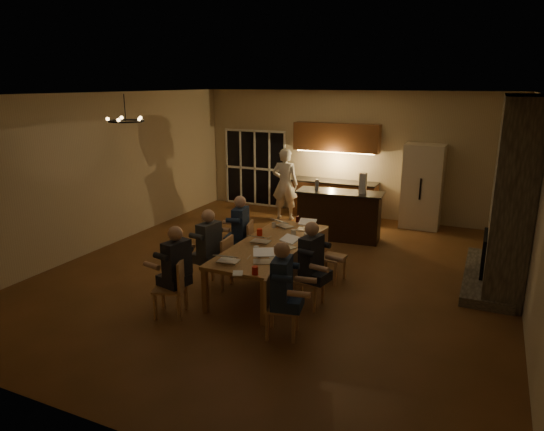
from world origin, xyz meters
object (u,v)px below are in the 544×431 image
at_px(person_right_near, 282,291).
at_px(person_left_far, 241,232).
at_px(can_silver, 259,253).
at_px(bar_bottle, 317,185).
at_px(chair_left_mid, 217,262).
at_px(mug_mid, 294,232).
at_px(dining_table, 272,264).
at_px(chair_left_near, 170,287).
at_px(laptop_a, 228,254).
at_px(laptop_d, 285,241).
at_px(mug_back, 274,225).
at_px(chair_right_mid, 308,279).
at_px(laptop_f, 306,224).
at_px(can_cola, 297,219).
at_px(bar_blender, 363,184).
at_px(redcup_mid, 260,232).
at_px(standing_person, 285,184).
at_px(plate_far, 312,233).
at_px(chair_right_near, 283,306).
at_px(bar_island, 339,215).
at_px(person_left_near, 177,271).
at_px(refrigerator, 422,186).
at_px(person_left_mid, 209,249).
at_px(laptop_b, 264,255).
at_px(laptop_c, 261,235).
at_px(chandelier, 126,121).
at_px(plate_near, 276,258).
at_px(redcup_near, 255,270).
at_px(chair_left_far, 240,245).
at_px(plate_left, 229,259).
at_px(person_right_mid, 311,265).
at_px(mug_front, 256,249).
at_px(laptop_e, 284,221).

distance_m(person_right_near, person_left_far, 2.76).
height_order(can_silver, bar_bottle, bar_bottle).
bearing_deg(chair_left_mid, mug_mid, 132.29).
distance_m(dining_table, chair_left_near, 1.88).
bearing_deg(laptop_a, laptop_d, -125.82).
bearing_deg(mug_back, chair_right_mid, -48.67).
distance_m(laptop_f, can_cola, 0.54).
bearing_deg(bar_blender, chair_left_near, -109.19).
distance_m(chair_right_mid, redcup_mid, 1.54).
xyz_separation_m(chair_left_mid, standing_person, (-0.62, 4.42, 0.46)).
relative_size(plate_far, bar_blender, 0.64).
xyz_separation_m(chair_right_near, mug_mid, (-0.70, 2.12, 0.36)).
bearing_deg(bar_island, chair_right_near, -87.91).
bearing_deg(person_left_near, bar_blender, 172.35).
bearing_deg(chair_right_mid, bar_bottle, 18.89).
xyz_separation_m(refrigerator, person_left_mid, (-2.71, -5.22, -0.31)).
height_order(bar_island, chair_right_near, bar_island).
xyz_separation_m(laptop_b, bar_bottle, (-0.47, 3.74, 0.34)).
height_order(dining_table, laptop_c, laptop_c).
bearing_deg(mug_back, chair_left_mid, -109.97).
height_order(person_left_mid, plate_far, person_left_mid).
distance_m(chandelier, mug_back, 3.21).
relative_size(chair_left_mid, person_left_mid, 0.64).
bearing_deg(laptop_d, laptop_a, -96.96).
distance_m(person_right_near, bar_blender, 4.59).
bearing_deg(plate_near, laptop_a, -145.00).
bearing_deg(mug_mid, redcup_near, -84.43).
relative_size(dining_table, laptop_a, 8.83).
bearing_deg(mug_back, bar_bottle, 86.30).
relative_size(laptop_f, can_silver, 2.67).
bearing_deg(person_left_far, chair_left_far, -24.75).
distance_m(person_right_near, laptop_b, 0.97).
relative_size(laptop_a, bar_bottle, 1.33).
bearing_deg(laptop_f, laptop_d, -93.67).
xyz_separation_m(dining_table, plate_left, (-0.29, -0.96, 0.38)).
distance_m(refrigerator, redcup_mid, 4.88).
height_order(dining_table, redcup_near, redcup_near).
bearing_deg(person_right_near, redcup_mid, 23.13).
height_order(person_left_mid, person_left_far, same).
distance_m(bar_island, chair_left_near, 4.77).
bearing_deg(person_right_mid, plate_left, 121.81).
xyz_separation_m(chair_left_near, bar_blender, (1.70, 4.62, 0.85)).
height_order(bar_island, laptop_c, bar_island).
relative_size(chair_left_far, laptop_b, 2.78).
bearing_deg(person_right_mid, can_silver, 111.98).
distance_m(mug_front, plate_far, 1.37).
height_order(chair_left_mid, laptop_e, laptop_e).
height_order(laptop_b, bar_bottle, bar_bottle).
bearing_deg(chandelier, redcup_near, -16.78).
distance_m(redcup_mid, bar_bottle, 2.60).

